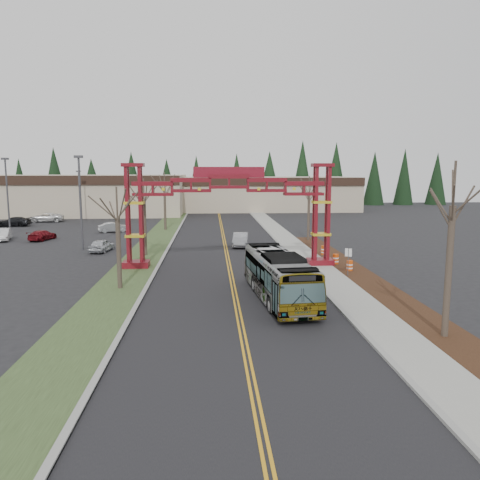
{
  "coord_description": "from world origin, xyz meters",
  "views": [
    {
      "loc": [
        -1.54,
        -21.84,
        8.22
      ],
      "look_at": [
        0.58,
        12.21,
        3.2
      ],
      "focal_mm": 35.0,
      "sensor_mm": 36.0,
      "label": 1
    }
  ],
  "objects": [
    {
      "name": "light_pole_far",
      "position": [
        -23.51,
        58.12,
        4.82
      ],
      "size": [
        0.72,
        0.36,
        8.34
      ],
      "color": "#3F3F44",
      "rests_on": "ground"
    },
    {
      "name": "retail_building_east",
      "position": [
        10.0,
        79.95,
        3.51
      ],
      "size": [
        38.0,
        20.3,
        7.0
      ],
      "color": "#BAAA8E",
      "rests_on": "ground"
    },
    {
      "name": "street_sign",
      "position": [
        9.1,
        13.35,
        1.64
      ],
      "size": [
        0.49,
        0.25,
        2.28
      ],
      "color": "#3F3F44",
      "rests_on": "ground"
    },
    {
      "name": "parked_car_near_a",
      "position": [
        -12.84,
        26.55,
        0.67
      ],
      "size": [
        2.19,
        4.12,
        1.33
      ],
      "primitive_type": "imported",
      "rotation": [
        0.0,
        0.0,
        2.98
      ],
      "color": "silver",
      "rests_on": "ground"
    },
    {
      "name": "bare_tree_median_mid",
      "position": [
        -8.0,
        23.88,
        5.43
      ],
      "size": [
        3.15,
        3.15,
        7.55
      ],
      "color": "#382D26",
      "rests_on": "ground"
    },
    {
      "name": "parked_car_far_b",
      "position": [
        -28.53,
        56.22,
        0.75
      ],
      "size": [
        5.6,
        3.01,
        1.49
      ],
      "primitive_type": "imported",
      "rotation": [
        0.0,
        0.0,
        4.81
      ],
      "color": "white",
      "rests_on": "ground"
    },
    {
      "name": "lane_line_left",
      "position": [
        -0.12,
        25.0,
        0.03
      ],
      "size": [
        0.12,
        100.0,
        0.01
      ],
      "primitive_type": "cube",
      "color": "orange",
      "rests_on": "road"
    },
    {
      "name": "parked_car_far_a",
      "position": [
        -14.81,
        42.3,
        0.67
      ],
      "size": [
        4.31,
        2.62,
        1.34
      ],
      "primitive_type": "imported",
      "rotation": [
        0.0,
        0.0,
        1.89
      ],
      "color": "#ACB0B4",
      "rests_on": "ground"
    },
    {
      "name": "parked_car_mid_a",
      "position": [
        -21.85,
        35.24,
        0.62
      ],
      "size": [
        2.62,
        4.52,
        1.23
      ],
      "primitive_type": "imported",
      "rotation": [
        0.0,
        0.0,
        2.92
      ],
      "color": "maroon",
      "rests_on": "ground"
    },
    {
      "name": "bare_tree_median_far",
      "position": [
        -8.0,
        44.25,
        5.85
      ],
      "size": [
        3.46,
        3.46,
        8.17
      ],
      "color": "#382D26",
      "rests_on": "ground"
    },
    {
      "name": "light_pole_mid",
      "position": [
        -28.13,
        41.26,
        5.77
      ],
      "size": [
        0.86,
        0.43,
        9.97
      ],
      "color": "#3F3F44",
      "rests_on": "ground"
    },
    {
      "name": "parked_car_far_c",
      "position": [
        -31.23,
        50.19,
        0.71
      ],
      "size": [
        4.92,
        2.07,
        1.42
      ],
      "primitive_type": "imported",
      "rotation": [
        0.0,
        0.0,
        4.7
      ],
      "color": "black",
      "rests_on": "ground"
    },
    {
      "name": "light_pole_near",
      "position": [
        -15.15,
        28.01,
        5.7
      ],
      "size": [
        0.85,
        0.43,
        9.85
      ],
      "color": "#3F3F44",
      "rests_on": "ground"
    },
    {
      "name": "bare_tree_median_near",
      "position": [
        -8.0,
        10.75,
        4.99
      ],
      "size": [
        3.29,
        3.29,
        7.18
      ],
      "color": "#382D26",
      "rests_on": "ground"
    },
    {
      "name": "road",
      "position": [
        0.0,
        25.0,
        0.01
      ],
      "size": [
        12.0,
        110.0,
        0.02
      ],
      "primitive_type": "cube",
      "color": "black",
      "rests_on": "ground"
    },
    {
      "name": "barrel_south",
      "position": [
        9.83,
        15.3,
        0.47
      ],
      "size": [
        0.51,
        0.51,
        0.95
      ],
      "color": "#D5480B",
      "rests_on": "ground"
    },
    {
      "name": "barrel_mid",
      "position": [
        9.43,
        18.18,
        0.49
      ],
      "size": [
        0.53,
        0.53,
        0.98
      ],
      "color": "#D5480B",
      "rests_on": "ground"
    },
    {
      "name": "lane_line_right",
      "position": [
        0.12,
        25.0,
        0.03
      ],
      "size": [
        0.12,
        100.0,
        0.01
      ],
      "primitive_type": "cube",
      "color": "orange",
      "rests_on": "road"
    },
    {
      "name": "bare_tree_right_far",
      "position": [
        10.0,
        32.68,
        5.66
      ],
      "size": [
        2.98,
        2.98,
        7.68
      ],
      "color": "#382D26",
      "rests_on": "ground"
    },
    {
      "name": "sidewalk_right",
      "position": [
        7.6,
        25.0,
        0.08
      ],
      "size": [
        2.6,
        110.0,
        0.14
      ],
      "primitive_type": "cube",
      "color": "gray",
      "rests_on": "ground"
    },
    {
      "name": "bare_tree_right_near",
      "position": [
        10.0,
        -0.21,
        6.54
      ],
      "size": [
        3.24,
        3.24,
        8.72
      ],
      "color": "#382D26",
      "rests_on": "ground"
    },
    {
      "name": "retail_building_west",
      "position": [
        -30.0,
        71.96,
        3.76
      ],
      "size": [
        46.0,
        22.3,
        7.5
      ],
      "color": "#BAAA8E",
      "rests_on": "ground"
    },
    {
      "name": "conifer_treeline",
      "position": [
        0.25,
        92.0,
        6.49
      ],
      "size": [
        116.1,
        5.6,
        13.0
      ],
      "color": "black",
      "rests_on": "ground"
    },
    {
      "name": "ground",
      "position": [
        0.0,
        0.0,
        0.0
      ],
      "size": [
        200.0,
        200.0,
        0.0
      ],
      "primitive_type": "plane",
      "color": "black",
      "rests_on": "ground"
    },
    {
      "name": "transit_bus",
      "position": [
        2.77,
        7.36,
        1.54
      ],
      "size": [
        3.63,
        11.28,
        3.09
      ],
      "primitive_type": "imported",
      "rotation": [
        0.0,
        0.0,
        0.09
      ],
      "color": "#A1A3A8",
      "rests_on": "ground"
    },
    {
      "name": "landscape_strip",
      "position": [
        10.2,
        10.0,
        0.06
      ],
      "size": [
        2.6,
        50.0,
        0.12
      ],
      "primitive_type": "cube",
      "color": "black",
      "rests_on": "ground"
    },
    {
      "name": "curb_left",
      "position": [
        -6.15,
        25.0,
        0.07
      ],
      "size": [
        0.3,
        110.0,
        0.15
      ],
      "primitive_type": "cube",
      "color": "gray",
      "rests_on": "ground"
    },
    {
      "name": "silver_sedan",
      "position": [
        1.68,
        29.1,
        0.75
      ],
      "size": [
        2.08,
        4.68,
        1.49
      ],
      "primitive_type": "imported",
      "rotation": [
        0.0,
        0.0,
        -0.11
      ],
      "color": "#A5A8AD",
      "rests_on": "ground"
    },
    {
      "name": "gateway_arch",
      "position": [
        0.0,
        18.0,
        5.98
      ],
      "size": [
        18.2,
        1.6,
        8.9
      ],
      "color": "#5A0B13",
      "rests_on": "ground"
    },
    {
      "name": "curb_right",
      "position": [
        6.15,
        25.0,
        0.07
      ],
      "size": [
        0.3,
        110.0,
        0.15
      ],
      "primitive_type": "cube",
      "color": "gray",
      "rests_on": "ground"
    },
    {
      "name": "parked_car_near_b",
      "position": [
        -26.47,
        35.2,
        0.72
      ],
      "size": [
        2.68,
        4.61,
        1.44
      ],
      "primitive_type": "imported",
      "rotation": [
        0.0,
        0.0,
        0.28
      ],
      "color": "white",
      "rests_on": "ground"
    },
    {
      "name": "barrel_north",
      "position": [
        9.49,
        22.82,
        0.5
      ],
      "size": [
        0.54,
        0.54,
        1.0
      ],
      "color": "#D5480B",
      "rests_on": "ground"
    },
    {
      "name": "grass_median",
      "position": [
        -8.0,
        25.0,
        0.04
      ],
      "size": [
        4.0,
        110.0,
        0.08
      ],
      "primitive_type": "cube",
      "color": "#304221",
      "rests_on": "ground"
    }
  ]
}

